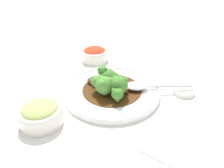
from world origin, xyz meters
TOP-DOWN VIEW (x-y plane):
  - ground_plane at (0.00, 0.00)m, footprint 4.00×4.00m
  - main_plate at (0.00, 0.00)m, footprint 0.29×0.29m
  - beef_strip_0 at (-0.04, -0.00)m, footprint 0.04×0.05m
  - beef_strip_1 at (-0.02, 0.02)m, footprint 0.07×0.06m
  - beef_strip_2 at (0.00, -0.05)m, footprint 0.05×0.07m
  - broccoli_floret_0 at (0.04, -0.01)m, footprint 0.05×0.05m
  - broccoli_floret_1 at (0.03, -0.04)m, footprint 0.04×0.04m
  - broccoli_floret_2 at (-0.04, -0.05)m, footprint 0.03×0.03m
  - broccoli_floret_3 at (0.02, 0.03)m, footprint 0.05×0.05m
  - broccoli_floret_4 at (0.05, 0.04)m, footprint 0.03×0.03m
  - broccoli_floret_5 at (0.00, -0.01)m, footprint 0.05×0.05m
  - serving_spoon at (-0.04, 0.08)m, footprint 0.12×0.20m
  - side_bowl_kimchi at (-0.19, -0.16)m, footprint 0.11×0.11m
  - side_bowl_appetizer at (0.19, -0.11)m, footprint 0.11×0.11m
  - sauce_dish at (-0.09, 0.20)m, footprint 0.07×0.07m
  - paper_napkin at (0.12, 0.19)m, footprint 0.15×0.12m

SIDE VIEW (x-z plane):
  - ground_plane at x=0.00m, z-range 0.00..0.00m
  - paper_napkin at x=0.12m, z-range 0.00..0.01m
  - sauce_dish at x=-0.09m, z-range 0.00..0.01m
  - main_plate at x=0.00m, z-range 0.00..0.02m
  - beef_strip_0 at x=-0.04m, z-range 0.02..0.03m
  - beef_strip_2 at x=0.00m, z-range 0.02..0.03m
  - serving_spoon at x=-0.04m, z-range 0.02..0.03m
  - beef_strip_1 at x=-0.02m, z-range 0.02..0.03m
  - side_bowl_kimchi at x=-0.19m, z-range 0.00..0.05m
  - side_bowl_appetizer at x=0.19m, z-range 0.00..0.06m
  - broccoli_floret_4 at x=0.05m, z-range 0.02..0.06m
  - broccoli_floret_2 at x=-0.04m, z-range 0.03..0.07m
  - broccoli_floret_0 at x=0.04m, z-range 0.02..0.08m
  - broccoli_floret_1 at x=0.03m, z-range 0.03..0.07m
  - broccoli_floret_5 at x=0.00m, z-range 0.02..0.08m
  - broccoli_floret_3 at x=0.02m, z-range 0.02..0.08m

